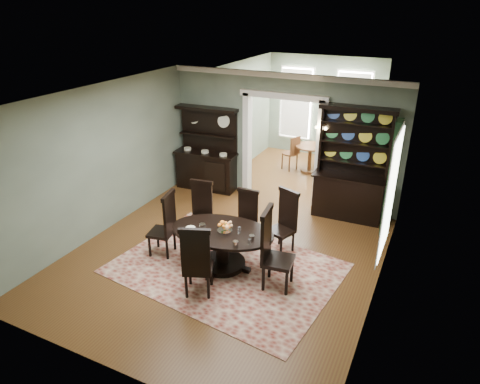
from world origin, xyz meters
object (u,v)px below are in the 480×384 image
object	(u,v)px
dining_table	(222,241)
parlor_table	(310,155)
sideboard	(207,161)
welsh_dresser	(351,179)

from	to	relation	value
dining_table	parlor_table	world-z (taller)	parlor_table
parlor_table	sideboard	bearing A→B (deg)	-132.37
dining_table	welsh_dresser	distance (m)	3.39
welsh_dresser	parlor_table	distance (m)	2.77
sideboard	welsh_dresser	xyz separation A→B (m)	(3.61, -0.02, 0.17)
welsh_dresser	parlor_table	world-z (taller)	welsh_dresser
dining_table	sideboard	world-z (taller)	sideboard
sideboard	dining_table	bearing A→B (deg)	-60.06
parlor_table	welsh_dresser	bearing A→B (deg)	-54.75
parlor_table	dining_table	bearing A→B (deg)	-89.98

